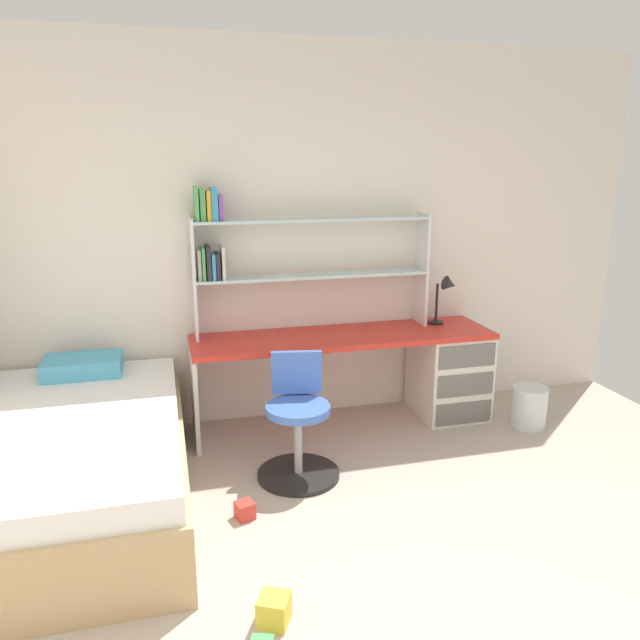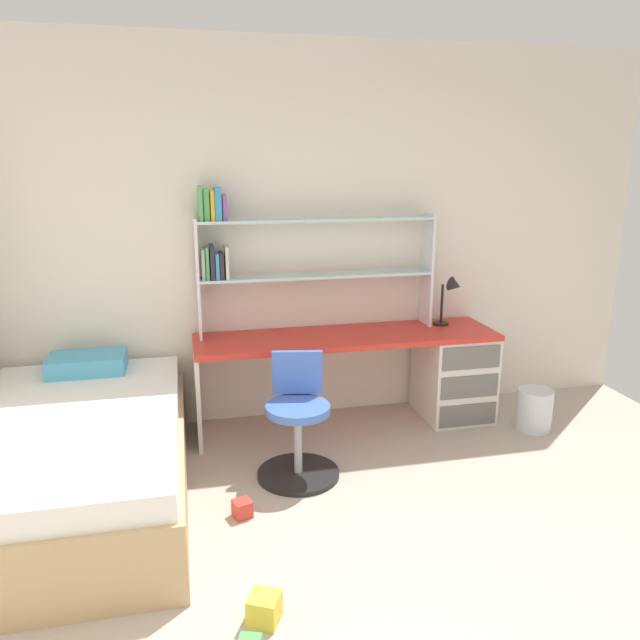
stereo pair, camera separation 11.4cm
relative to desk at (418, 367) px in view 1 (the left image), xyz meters
The scene contains 9 objects.
room_shell 2.57m from the desk, 150.11° to the right, with size 5.41×6.53×2.77m.
desk is the anchor object (origin of this frame).
bookshelf_hutch 1.38m from the desk, behind, with size 1.74×0.22×1.06m.
desk_lamp 0.61m from the desk, 17.81° to the left, with size 0.20×0.17×0.38m.
swivel_chair 1.28m from the desk, 148.95° to the right, with size 0.52×0.52×0.77m.
bed_platform 2.51m from the desk, 163.61° to the right, with size 1.24×2.02×0.67m.
waste_bin 0.87m from the desk, 27.54° to the right, with size 0.26×0.26×0.31m, color silver.
toy_block_yellow_1 2.42m from the desk, 127.93° to the right, with size 0.13×0.13×0.13m, color gold.
toy_block_red_4 1.86m from the desk, 144.46° to the right, with size 0.10×0.10×0.10m, color red.
Camera 1 is at (-1.00, -1.63, 1.94)m, focal length 34.13 mm.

